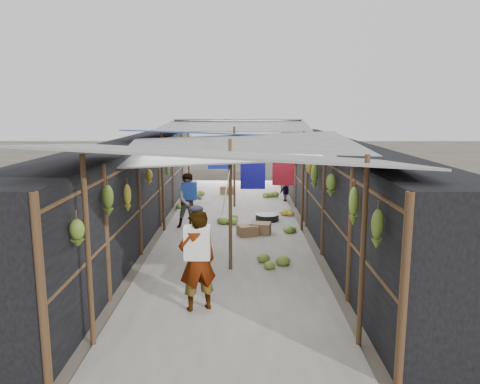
{
  "coord_description": "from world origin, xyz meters",
  "views": [
    {
      "loc": [
        0.2,
        -5.88,
        3.17
      ],
      "look_at": [
        0.19,
        4.82,
        1.25
      ],
      "focal_mm": 35.0,
      "sensor_mm": 36.0,
      "label": 1
    }
  ],
  "objects_px": {
    "crate_near": "(260,229)",
    "black_basin": "(267,218)",
    "vendor_seated": "(284,191)",
    "vendor_elderly": "(197,261)",
    "shopper_blue": "(189,201)"
  },
  "relations": [
    {
      "from": "crate_near",
      "to": "black_basin",
      "type": "distance_m",
      "value": 1.46
    },
    {
      "from": "black_basin",
      "to": "shopper_blue",
      "type": "bearing_deg",
      "value": -161.53
    },
    {
      "from": "crate_near",
      "to": "black_basin",
      "type": "xyz_separation_m",
      "value": [
        0.26,
        1.44,
        -0.05
      ]
    },
    {
      "from": "vendor_elderly",
      "to": "vendor_seated",
      "type": "bearing_deg",
      "value": -126.67
    },
    {
      "from": "vendor_elderly",
      "to": "shopper_blue",
      "type": "xyz_separation_m",
      "value": [
        -0.69,
        5.26,
        -0.08
      ]
    },
    {
      "from": "black_basin",
      "to": "vendor_seated",
      "type": "distance_m",
      "value": 2.87
    },
    {
      "from": "black_basin",
      "to": "vendor_seated",
      "type": "relative_size",
      "value": 0.83
    },
    {
      "from": "vendor_seated",
      "to": "black_basin",
      "type": "bearing_deg",
      "value": -40.57
    },
    {
      "from": "vendor_elderly",
      "to": "vendor_seated",
      "type": "height_order",
      "value": "vendor_elderly"
    },
    {
      "from": "vendor_elderly",
      "to": "vendor_seated",
      "type": "xyz_separation_m",
      "value": [
        2.18,
        8.72,
        -0.42
      ]
    },
    {
      "from": "vendor_elderly",
      "to": "crate_near",
      "type": "bearing_deg",
      "value": -127.26
    },
    {
      "from": "black_basin",
      "to": "vendor_seated",
      "type": "xyz_separation_m",
      "value": [
        0.74,
        2.76,
        0.3
      ]
    },
    {
      "from": "crate_near",
      "to": "black_basin",
      "type": "bearing_deg",
      "value": 91.91
    },
    {
      "from": "crate_near",
      "to": "vendor_elderly",
      "type": "bearing_deg",
      "value": -92.58
    },
    {
      "from": "vendor_elderly",
      "to": "shopper_blue",
      "type": "distance_m",
      "value": 5.3
    }
  ]
}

